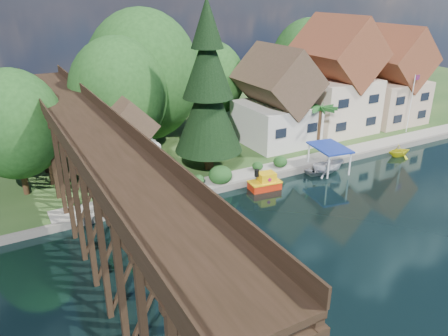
{
  "coord_description": "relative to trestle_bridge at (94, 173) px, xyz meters",
  "views": [
    {
      "loc": [
        -21.58,
        -23.41,
        17.22
      ],
      "look_at": [
        -5.28,
        6.0,
        3.24
      ],
      "focal_mm": 35.0,
      "sensor_mm": 36.0,
      "label": 1
    }
  ],
  "objects": [
    {
      "name": "house_center",
      "position": [
        32.0,
        11.33,
        1.07
      ],
      "size": [
        8.65,
        9.18,
        13.89
      ],
      "color": "beige",
      "rests_on": "bank"
    },
    {
      "name": "tugboat",
      "position": [
        15.36,
        1.43,
        -4.71
      ],
      "size": [
        3.08,
        1.92,
        2.12
      ],
      "color": "red",
      "rests_on": "ground"
    },
    {
      "name": "palm_tree",
      "position": [
        26.11,
        6.86,
        -0.47
      ],
      "size": [
        3.65,
        3.65,
        5.02
      ],
      "color": "#382314",
      "rests_on": "bank"
    },
    {
      "name": "boat_canopy",
      "position": [
        23.07,
        1.65,
        -4.17
      ],
      "size": [
        3.6,
        4.68,
        2.74
      ],
      "color": "silver",
      "rests_on": "ground"
    },
    {
      "name": "bg_trees",
      "position": [
        17.0,
        16.08,
        1.94
      ],
      "size": [
        49.9,
        13.3,
        10.57
      ],
      "color": "#382314",
      "rests_on": "bank"
    },
    {
      "name": "shrubs",
      "position": [
        11.4,
        4.09,
        -4.12
      ],
      "size": [
        15.76,
        2.47,
        1.7
      ],
      "color": "#163C15",
      "rests_on": "bank"
    },
    {
      "name": "house_right",
      "position": [
        41.0,
        10.83,
        0.43
      ],
      "size": [
        8.15,
        8.64,
        12.45
      ],
      "color": "#C7AA8F",
      "rests_on": "bank"
    },
    {
      "name": "boat_white_a",
      "position": [
        22.71,
        1.91,
        -4.95
      ],
      "size": [
        3.92,
        2.83,
        0.8
      ],
      "primitive_type": "imported",
      "rotation": [
        0.0,
        0.0,
        1.55
      ],
      "color": "silver",
      "rests_on": "ground"
    },
    {
      "name": "bank",
      "position": [
        16.0,
        28.83,
        -5.1
      ],
      "size": [
        140.0,
        52.0,
        0.5
      ],
      "primitive_type": "cube",
      "color": "#26481C",
      "rests_on": "ground"
    },
    {
      "name": "ground",
      "position": [
        16.0,
        -5.17,
        -5.35
      ],
      "size": [
        140.0,
        140.0,
        0.0
      ],
      "primitive_type": "plane",
      "color": "black",
      "rests_on": "ground"
    },
    {
      "name": "seawall",
      "position": [
        20.0,
        2.83,
        -5.04
      ],
      "size": [
        60.0,
        0.4,
        0.62
      ],
      "primitive_type": "cube",
      "color": "slate",
      "rests_on": "ground"
    },
    {
      "name": "promenade",
      "position": [
        22.0,
        4.13,
        -4.82
      ],
      "size": [
        50.0,
        2.6,
        0.06
      ],
      "primitive_type": "cube",
      "color": "gray",
      "rests_on": "bank"
    },
    {
      "name": "boat_yellow",
      "position": [
        32.99,
        1.32,
        -4.62
      ],
      "size": [
        3.13,
        2.83,
        1.45
      ],
      "primitive_type": "imported",
      "rotation": [
        0.0,
        0.0,
        1.39
      ],
      "color": "yellow",
      "rests_on": "ground"
    },
    {
      "name": "shed",
      "position": [
        5.0,
        9.33,
        -1.52
      ],
      "size": [
        5.09,
        5.4,
        7.85
      ],
      "color": "beige",
      "rests_on": "bank"
    },
    {
      "name": "flagpole",
      "position": [
        39.64,
        5.87,
        -0.48
      ],
      "size": [
        1.1,
        0.27,
        7.12
      ],
      "color": "white",
      "rests_on": "bank"
    },
    {
      "name": "trestle_bridge",
      "position": [
        0.0,
        0.0,
        0.0
      ],
      "size": [
        4.12,
        44.18,
        9.3
      ],
      "color": "black",
      "rests_on": "ground"
    },
    {
      "name": "conifer",
      "position": [
        12.57,
        7.24,
        2.91
      ],
      "size": [
        6.54,
        6.54,
        16.11
      ],
      "color": "#382314",
      "rests_on": "bank"
    },
    {
      "name": "house_left",
      "position": [
        23.0,
        10.83,
        -0.21
      ],
      "size": [
        7.64,
        8.64,
        11.02
      ],
      "color": "beige",
      "rests_on": "bank"
    }
  ]
}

